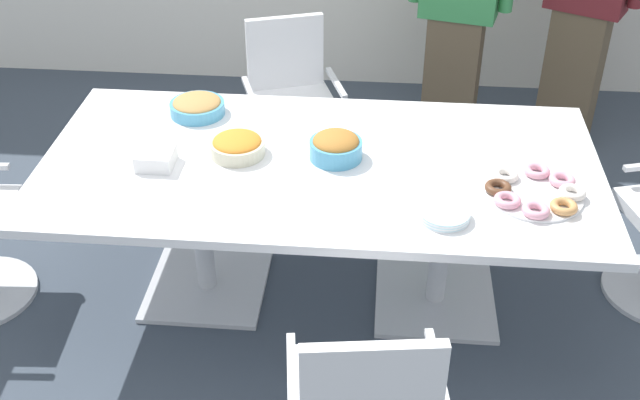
{
  "coord_description": "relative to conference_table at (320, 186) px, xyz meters",
  "views": [
    {
      "loc": [
        0.25,
        -2.89,
        2.53
      ],
      "look_at": [
        0.0,
        0.0,
        0.55
      ],
      "focal_mm": 44.48,
      "sensor_mm": 36.0,
      "label": 1
    }
  ],
  "objects": [
    {
      "name": "snack_bowl_cookies",
      "position": [
        -0.62,
        0.38,
        0.17
      ],
      "size": [
        0.26,
        0.26,
        0.09
      ],
      "color": "#4C9EC6",
      "rests_on": "conference_table"
    },
    {
      "name": "conference_table",
      "position": [
        0.0,
        0.0,
        0.0
      ],
      "size": [
        2.4,
        1.2,
        0.75
      ],
      "color": "white",
      "rests_on": "ground"
    },
    {
      "name": "snack_bowl_chips_orange",
      "position": [
        -0.36,
        0.03,
        0.17
      ],
      "size": [
        0.24,
        0.24,
        0.09
      ],
      "color": "beige",
      "rests_on": "conference_table"
    },
    {
      "name": "person_standing_0",
      "position": [
        0.67,
        1.62,
        0.25
      ],
      "size": [
        0.61,
        0.32,
        1.68
      ],
      "rotation": [
        0.0,
        0.0,
        -3.38
      ],
      "color": "brown",
      "rests_on": "ground"
    },
    {
      "name": "ground_plane",
      "position": [
        0.0,
        0.0,
        -0.63
      ],
      "size": [
        10.0,
        10.0,
        0.01
      ],
      "primitive_type": "cube",
      "color": "#3D4754"
    },
    {
      "name": "plate_stack",
      "position": [
        0.51,
        -0.38,
        0.14
      ],
      "size": [
        0.2,
        0.2,
        0.04
      ],
      "color": "white",
      "rests_on": "conference_table"
    },
    {
      "name": "napkin_pile",
      "position": [
        -0.69,
        -0.09,
        0.16
      ],
      "size": [
        0.15,
        0.15,
        0.07
      ],
      "primitive_type": "cube",
      "color": "white",
      "rests_on": "conference_table"
    },
    {
      "name": "office_chair_2",
      "position": [
        -0.26,
        1.09,
        -0.22
      ],
      "size": [
        0.69,
        0.69,
        0.91
      ],
      "rotation": [
        0.0,
        0.0,
        -2.81
      ],
      "color": "silver",
      "rests_on": "ground"
    },
    {
      "name": "snack_bowl_pretzels",
      "position": [
        0.07,
        0.04,
        0.18
      ],
      "size": [
        0.23,
        0.23,
        0.12
      ],
      "color": "#4C9EC6",
      "rests_on": "conference_table"
    },
    {
      "name": "donut_platter",
      "position": [
        0.88,
        -0.19,
        0.14
      ],
      "size": [
        0.4,
        0.4,
        0.04
      ],
      "color": "white",
      "rests_on": "conference_table"
    }
  ]
}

